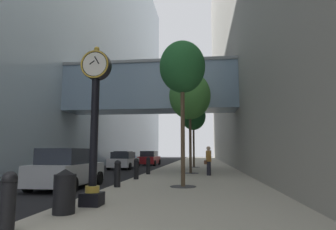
{
  "coord_description": "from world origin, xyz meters",
  "views": [
    {
      "loc": [
        3.95,
        -2.71,
        1.61
      ],
      "look_at": [
        1.01,
        21.59,
        4.73
      ],
      "focal_mm": 30.6,
      "sensor_mm": 36.0,
      "label": 1
    }
  ],
  "objects": [
    {
      "name": "ground_plane",
      "position": [
        0.0,
        27.0,
        0.0
      ],
      "size": [
        110.0,
        110.0,
        0.0
      ],
      "primitive_type": "plane",
      "color": "black",
      "rests_on": "ground"
    },
    {
      "name": "sidewalk_right",
      "position": [
        3.35,
        30.0,
        0.07
      ],
      "size": [
        6.71,
        80.0,
        0.14
      ],
      "primitive_type": "cube",
      "color": "#ADA593",
      "rests_on": "ground"
    },
    {
      "name": "building_block_left",
      "position": [
        -11.73,
        29.93,
        18.61
      ],
      "size": [
        23.31,
        80.0,
        37.39
      ],
      "color": "#93A8B7",
      "rests_on": "ground"
    },
    {
      "name": "street_clock",
      "position": [
        0.92,
        5.0,
        2.61
      ],
      "size": [
        0.84,
        0.55,
        4.51
      ],
      "color": "black",
      "rests_on": "sidewalk_right"
    },
    {
      "name": "bollard_nearest",
      "position": [
        0.4,
        2.27,
        0.72
      ],
      "size": [
        0.28,
        0.28,
        1.11
      ],
      "color": "black",
      "rests_on": "sidewalk_right"
    },
    {
      "name": "bollard_third",
      "position": [
        0.4,
        9.07,
        0.72
      ],
      "size": [
        0.28,
        0.28,
        1.11
      ],
      "color": "black",
      "rests_on": "sidewalk_right"
    },
    {
      "name": "bollard_fourth",
      "position": [
        0.4,
        12.47,
        0.72
      ],
      "size": [
        0.28,
        0.28,
        1.11
      ],
      "color": "black",
      "rests_on": "sidewalk_right"
    },
    {
      "name": "bollard_fifth",
      "position": [
        0.4,
        15.87,
        0.72
      ],
      "size": [
        0.28,
        0.28,
        1.11
      ],
      "color": "black",
      "rests_on": "sidewalk_right"
    },
    {
      "name": "street_tree_near",
      "position": [
        3.1,
        9.51,
        5.25
      ],
      "size": [
        2.01,
        2.01,
        6.33
      ],
      "color": "#333335",
      "rests_on": "sidewalk_right"
    },
    {
      "name": "street_tree_mid_near",
      "position": [
        3.1,
        16.99,
        5.45
      ],
      "size": [
        2.89,
        2.89,
        6.99
      ],
      "color": "#333335",
      "rests_on": "sidewalk_right"
    },
    {
      "name": "street_tree_mid_far",
      "position": [
        3.1,
        24.48,
        4.93
      ],
      "size": [
        2.33,
        2.33,
        6.17
      ],
      "color": "#333335",
      "rests_on": "sidewalk_right"
    },
    {
      "name": "trash_bin",
      "position": [
        0.65,
        3.94,
        0.68
      ],
      "size": [
        0.53,
        0.53,
        1.05
      ],
      "color": "black",
      "rests_on": "sidewalk_right"
    },
    {
      "name": "pedestrian_walking",
      "position": [
        4.29,
        15.37,
        1.09
      ],
      "size": [
        0.52,
        0.46,
        1.79
      ],
      "color": "#23232D",
      "rests_on": "sidewalk_right"
    },
    {
      "name": "car_silver_near",
      "position": [
        -2.01,
        9.48,
        0.84
      ],
      "size": [
        2.06,
        4.21,
        1.74
      ],
      "color": "#B7BABF",
      "rests_on": "ground"
    },
    {
      "name": "car_white_mid",
      "position": [
        -3.36,
        23.45,
        0.77
      ],
      "size": [
        2.14,
        4.36,
        1.56
      ],
      "color": "silver",
      "rests_on": "ground"
    },
    {
      "name": "car_blue_far",
      "position": [
        -5.26,
        30.26,
        0.8
      ],
      "size": [
        2.13,
        4.42,
        1.64
      ],
      "color": "navy",
      "rests_on": "ground"
    },
    {
      "name": "car_red_trailing",
      "position": [
        -2.26,
        30.48,
        0.8
      ],
      "size": [
        2.15,
        4.32,
        1.65
      ],
      "color": "#AD191E",
      "rests_on": "ground"
    }
  ]
}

